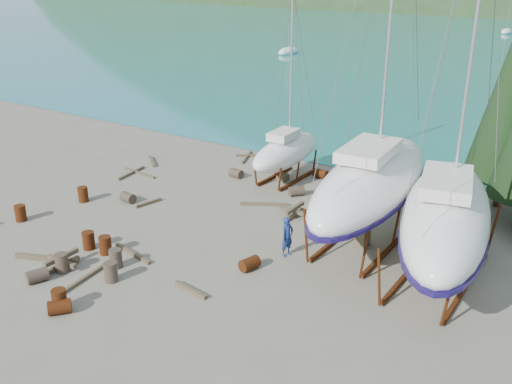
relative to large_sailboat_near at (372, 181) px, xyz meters
The scene contains 36 objects.
ground 9.44m from the large_sailboat_near, 139.40° to the right, with size 600.00×600.00×0.00m, color #696352.
moored_boat_left 65.56m from the large_sailboat_near, 124.12° to the left, with size 2.00×5.00×6.05m.
moored_boat_far 105.29m from the large_sailboat_near, 98.05° to the left, with size 2.00×5.00×6.05m.
large_sailboat_near is the anchor object (origin of this frame).
large_sailboat_far 4.40m from the large_sailboat_near, 23.37° to the right, with size 6.12×12.42×18.88m.
small_sailboat_shore 9.58m from the large_sailboat_near, 146.07° to the left, with size 2.57×7.34×11.61m.
worker 4.84m from the large_sailboat_near, 126.36° to the right, with size 0.70×0.46×1.93m, color navy.
drum_0 18.42m from the large_sailboat_near, 154.02° to the right, with size 0.58×0.58×0.88m, color #602C10.
drum_1 15.67m from the large_sailboat_near, 131.64° to the right, with size 0.58×0.58×0.88m, color #2D2823.
drum_4 9.64m from the large_sailboat_near, 132.16° to the left, with size 0.58×0.58×0.88m, color #602C10.
drum_5 12.40m from the large_sailboat_near, 133.82° to the right, with size 0.58×0.58×0.88m, color #2D2823.
drum_6 7.06m from the large_sailboat_near, 120.25° to the right, with size 0.58×0.58×0.88m, color #602C10.
drum_7 14.80m from the large_sailboat_near, 121.79° to the right, with size 0.58×0.58×0.88m, color #602C10.
drum_8 16.54m from the large_sailboat_near, 164.70° to the right, with size 0.58×0.58×0.88m, color #602C10.
drum_9 11.77m from the large_sailboat_near, 160.16° to the left, with size 0.58×0.58×0.88m, color #2D2823.
drum_11 7.38m from the large_sailboat_near, 150.77° to the left, with size 0.58×0.58×0.88m, color #2D2823.
drum_12 14.88m from the large_sailboat_near, 120.63° to the right, with size 0.58×0.58×0.88m, color #602C10.
drum_13 12.96m from the large_sailboat_near, 140.40° to the right, with size 0.58×0.58×0.88m, color #602C10.
drum_14 13.83m from the large_sailboat_near, 142.90° to the right, with size 0.58×0.58×0.88m, color #602C10.
drum_15 14.12m from the large_sailboat_near, 167.62° to the right, with size 0.58×0.58×0.88m, color #2D2823.
drum_16 14.68m from the large_sailboat_near, 134.15° to the right, with size 0.58×0.58×0.88m, color #2D2823.
drum_17 12.65m from the large_sailboat_near, 128.15° to the right, with size 0.58×0.58×0.88m, color #2D2823.
timber_0 14.85m from the large_sailboat_near, 148.92° to the left, with size 0.14×2.73×0.14m, color brown.
timber_2 17.91m from the large_sailboat_near, 169.91° to the left, with size 0.19×2.19×0.19m, color brown.
timber_3 13.93m from the large_sailboat_near, 129.60° to the right, with size 0.15×2.78×0.15m, color brown.
timber_4 12.94m from the large_sailboat_near, 168.34° to the right, with size 0.17×1.69×0.17m, color brown.
timber_5 11.83m from the large_sailboat_near, 139.00° to the right, with size 0.16×2.74×0.16m, color brown.
timber_6 7.32m from the large_sailboat_near, 134.79° to the left, with size 0.19×2.01×0.19m, color brown.
timber_7 9.97m from the large_sailboat_near, 116.46° to the right, with size 0.17×1.85×0.17m, color brown.
timber_9 15.03m from the large_sailboat_near, 146.01° to the left, with size 0.15×2.74×0.15m, color brown.
timber_10 7.46m from the large_sailboat_near, behind, with size 0.16×2.72×0.16m, color brown.
timber_15 16.72m from the large_sailboat_near, behind, with size 0.15×2.94×0.15m, color brown.
timber_16 15.60m from the large_sailboat_near, 138.76° to the right, with size 0.23×3.13×0.23m, color brown.
timber_17 17.11m from the large_sailboat_near, behind, with size 0.16×2.72×0.16m, color brown.
timber_pile_fore 14.77m from the large_sailboat_near, 135.85° to the right, with size 1.80×1.80×0.60m.
timber_pile_aft 5.38m from the large_sailboat_near, behind, with size 1.80×1.80×0.60m.
Camera 1 is at (16.23, -18.32, 12.62)m, focal length 40.00 mm.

